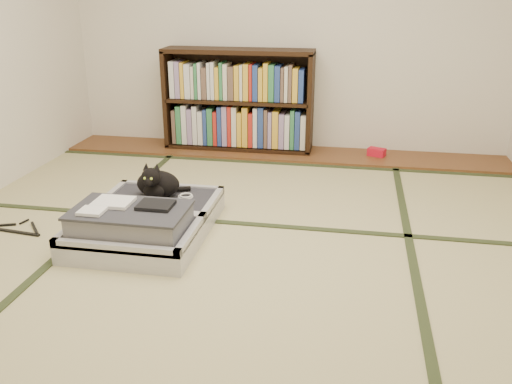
# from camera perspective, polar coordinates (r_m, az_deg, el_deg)

# --- Properties ---
(floor) EXTENTS (4.50, 4.50, 0.00)m
(floor) POSITION_cam_1_polar(r_m,az_deg,el_deg) (3.17, -2.04, -6.39)
(floor) COLOR #C6B984
(floor) RESTS_ON ground
(wood_strip) EXTENTS (4.00, 0.50, 0.02)m
(wood_strip) POSITION_cam_1_polar(r_m,az_deg,el_deg) (5.01, 2.84, 4.13)
(wood_strip) COLOR brown
(wood_strip) RESTS_ON ground
(red_item) EXTENTS (0.17, 0.14, 0.07)m
(red_item) POSITION_cam_1_polar(r_m,az_deg,el_deg) (4.99, 12.58, 4.12)
(red_item) COLOR red
(red_item) RESTS_ON wood_strip
(tatami_borders) EXTENTS (4.00, 4.50, 0.01)m
(tatami_borders) POSITION_cam_1_polar(r_m,az_deg,el_deg) (3.61, -0.37, -2.79)
(tatami_borders) COLOR #2D381E
(tatami_borders) RESTS_ON ground
(bookcase) EXTENTS (1.36, 0.31, 0.92)m
(bookcase) POSITION_cam_1_polar(r_m,az_deg,el_deg) (5.03, -1.87, 9.43)
(bookcase) COLOR black
(bookcase) RESTS_ON wood_strip
(suitcase) EXTENTS (0.74, 0.99, 0.29)m
(suitcase) POSITION_cam_1_polar(r_m,az_deg,el_deg) (3.39, -11.64, -3.04)
(suitcase) COLOR silver
(suitcase) RESTS_ON floor
(cat) EXTENTS (0.33, 0.33, 0.27)m
(cat) POSITION_cam_1_polar(r_m,az_deg,el_deg) (3.60, -10.39, 0.86)
(cat) COLOR black
(cat) RESTS_ON suitcase
(cable_coil) EXTENTS (0.10, 0.10, 0.02)m
(cable_coil) POSITION_cam_1_polar(r_m,az_deg,el_deg) (3.60, -7.42, -0.45)
(cable_coil) COLOR white
(cable_coil) RESTS_ON suitcase
(hanger) EXTENTS (0.44, 0.22, 0.01)m
(hanger) POSITION_cam_1_polar(r_m,az_deg,el_deg) (3.78, -24.13, -3.56)
(hanger) COLOR black
(hanger) RESTS_ON floor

